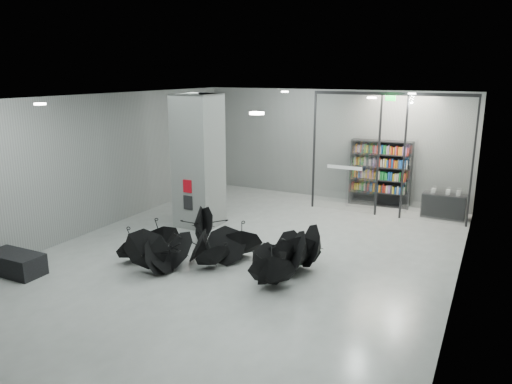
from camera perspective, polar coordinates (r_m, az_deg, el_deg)
The scene contains 10 objects.
room at distance 11.45m, azimuth -2.07°, elevation 5.21°, with size 14.00×14.02×4.01m.
column at distance 14.56m, azimuth -6.86°, elevation 3.68°, with size 1.20×1.20×4.00m, color slate.
fire_cabinet at distance 14.19m, azimuth -8.17°, elevation 0.68°, with size 0.28×0.04×0.38m, color #A50A07.
info_panel at distance 14.32m, azimuth -8.10°, elevation -1.27°, with size 0.30×0.03×0.42m, color black.
exit_sign at distance 15.52m, azimuth 15.70°, elevation 10.68°, with size 0.30×0.06×0.15m, color #0CE533.
glass_partition at distance 15.88m, azimuth 15.43°, elevation 4.81°, with size 5.06×0.08×4.00m.
bench at distance 12.74m, azimuth -26.93°, elevation -7.52°, with size 1.56×0.67×0.50m, color black.
bookshelf at distance 17.36m, azimuth 14.55°, elevation 2.18°, with size 2.10×0.42×2.31m, color black, non-canonical shape.
shop_counter at distance 16.65m, azimuth 21.42°, elevation -1.54°, with size 1.33×0.53×0.80m, color black.
umbrella_cluster at distance 11.69m, azimuth -3.61°, elevation -7.52°, with size 5.42×3.83×1.29m.
Camera 1 is at (5.48, -9.89, 4.61)m, focal length 33.62 mm.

